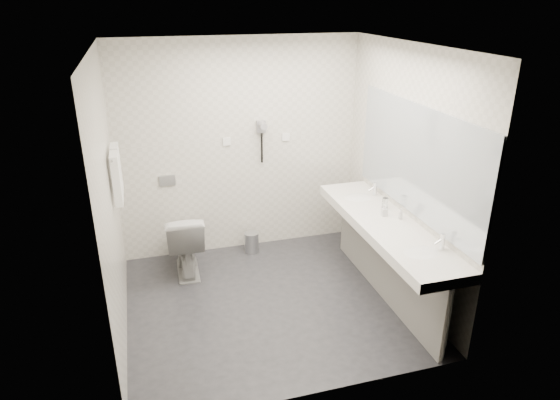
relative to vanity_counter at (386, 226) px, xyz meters
name	(u,v)px	position (x,y,z in m)	size (l,w,h in m)	color
floor	(270,302)	(-1.12, 0.20, -0.80)	(2.80, 2.80, 0.00)	#27272C
ceiling	(268,46)	(-1.12, 0.20, 1.70)	(2.80, 2.80, 0.00)	silver
wall_back	(240,149)	(-1.12, 1.50, 0.45)	(2.80, 2.80, 0.00)	beige
wall_front	(318,253)	(-1.12, -1.10, 0.45)	(2.80, 2.80, 0.00)	beige
wall_left	(110,204)	(-2.52, 0.20, 0.45)	(2.60, 2.60, 0.00)	beige
wall_right	(405,174)	(0.27, 0.20, 0.45)	(2.60, 2.60, 0.00)	beige
vanity_counter	(386,226)	(0.00, 0.00, 0.00)	(0.55, 2.20, 0.10)	silver
vanity_panel	(384,264)	(0.02, 0.00, -0.42)	(0.03, 2.15, 0.75)	gray
vanity_post_near	(446,324)	(0.05, -1.04, -0.42)	(0.06, 0.06, 0.75)	silver
vanity_post_far	(346,222)	(0.05, 1.04, -0.42)	(0.06, 0.06, 0.75)	silver
mirror	(416,161)	(0.26, 0.00, 0.65)	(0.02, 2.20, 1.05)	#B2BCC6
basin_near	(421,254)	(0.00, -0.65, 0.04)	(0.40, 0.31, 0.05)	white
basin_far	(358,199)	(0.00, 0.65, 0.04)	(0.40, 0.31, 0.05)	white
faucet_near	(442,242)	(0.19, -0.65, 0.12)	(0.04, 0.04, 0.15)	silver
faucet_far	(375,189)	(0.19, 0.65, 0.12)	(0.04, 0.04, 0.15)	silver
soap_bottle_a	(384,210)	(0.04, 0.13, 0.11)	(0.05, 0.05, 0.12)	beige
soap_bottle_c	(401,214)	(0.16, 0.02, 0.10)	(0.04, 0.04, 0.11)	beige
glass_left	(385,203)	(0.14, 0.30, 0.11)	(0.06, 0.06, 0.11)	silver
toilet	(185,242)	(-1.86, 1.06, -0.44)	(0.41, 0.72, 0.73)	white
flush_plate	(167,181)	(-1.98, 1.49, 0.15)	(0.18, 0.02, 0.12)	#B2B5BA
pedal_bin	(252,243)	(-1.06, 1.29, -0.68)	(0.17, 0.17, 0.24)	#B2B5BA
bin_lid	(251,233)	(-1.06, 1.29, -0.55)	(0.17, 0.17, 0.01)	#B2B5BA
towel_rail	(113,152)	(-2.47, 0.75, 0.75)	(0.02, 0.02, 0.62)	silver
towel_near	(117,179)	(-2.46, 0.61, 0.53)	(0.07, 0.24, 0.48)	white
towel_far	(117,169)	(-2.46, 0.89, 0.53)	(0.07, 0.24, 0.48)	white
dryer_cradle	(261,127)	(-0.88, 1.47, 0.70)	(0.10, 0.04, 0.14)	gray
dryer_barrel	(263,125)	(-0.88, 1.40, 0.73)	(0.08, 0.08, 0.14)	gray
dryer_cord	(262,148)	(-0.88, 1.46, 0.45)	(0.02, 0.02, 0.35)	black
switch_plate_a	(227,142)	(-1.27, 1.49, 0.55)	(0.09, 0.02, 0.09)	white
switch_plate_b	(286,137)	(-0.57, 1.49, 0.55)	(0.09, 0.02, 0.09)	white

